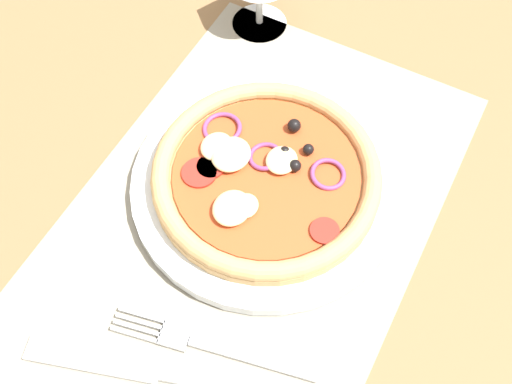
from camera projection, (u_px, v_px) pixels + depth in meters
ground_plane at (252, 219)px, 60.35cm from camera, size 190.00×140.00×2.40cm
placemat at (252, 213)px, 59.14cm from camera, size 48.18×31.92×0.40cm
plate at (271, 186)px, 59.62cm from camera, size 26.15×26.15×1.34cm
pizza at (269, 176)px, 58.11cm from camera, size 21.86×21.86×2.64cm
fork at (202, 344)px, 52.20cm from camera, size 5.19×17.92×0.44cm
knife at (139, 368)px, 51.10cm from camera, size 7.65×19.55×0.62cm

